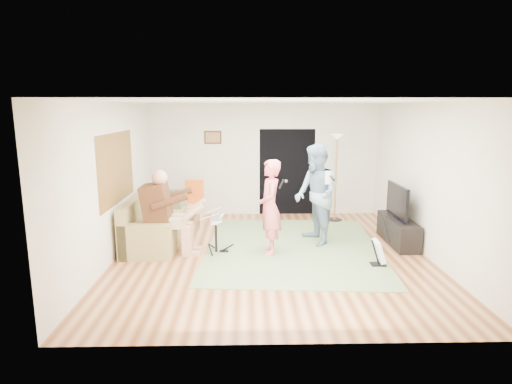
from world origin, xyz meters
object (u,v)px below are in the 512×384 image
drum_kit (216,237)px  guitar_spare (379,251)px  singer (270,207)px  tv_cabinet (398,231)px  torchiere_lamp (336,162)px  dining_chair (194,210)px  guitarist (316,195)px  television (397,201)px  sofa (152,227)px

drum_kit → guitar_spare: guitar_spare is taller
singer → tv_cabinet: singer is taller
torchiere_lamp → dining_chair: 3.41m
tv_cabinet → torchiere_lamp: bearing=117.2°
singer → dining_chair: bearing=-143.5°
singer → torchiere_lamp: 2.84m
guitarist → television: (1.57, -0.03, -0.12)m
drum_kit → guitarist: size_ratio=0.36×
guitar_spare → dining_chair: dining_chair is taller
guitar_spare → tv_cabinet: 1.40m
drum_kit → torchiere_lamp: size_ratio=0.34×
guitarist → tv_cabinet: size_ratio=1.38×
torchiere_lamp → tv_cabinet: (0.89, -1.73, -1.13)m
singer → dining_chair: 2.55m
guitarist → dining_chair: 2.92m
singer → torchiere_lamp: torchiere_lamp is taller
singer → television: 2.53m
sofa → singer: 2.44m
television → drum_kit: bearing=-172.2°
dining_chair → tv_cabinet: (4.13, -1.39, -0.11)m
tv_cabinet → television: television is taller
dining_chair → television: 4.33m
sofa → drum_kit: size_ratio=3.21×
sofa → guitarist: bearing=-2.6°
torchiere_lamp → sofa: bearing=-158.4°
guitar_spare → torchiere_lamp: (-0.15, 2.92, 1.13)m
torchiere_lamp → tv_cabinet: bearing=-62.8°
sofa → tv_cabinet: bearing=-2.1°
drum_kit → television: size_ratio=0.67×
sofa → torchiere_lamp: (3.91, 1.55, 1.08)m
sofa → television: size_ratio=2.14×
dining_chair → tv_cabinet: bearing=-17.8°
singer → guitar_spare: bearing=66.4°
sofa → tv_cabinet: size_ratio=1.59×
drum_kit → tv_cabinet: size_ratio=0.50×
drum_kit → torchiere_lamp: (2.61, 2.20, 1.08)m
sofa → guitar_spare: sofa is taller
drum_kit → guitarist: bearing=15.0°
singer → guitarist: bearing=118.6°
guitarist → guitar_spare: (0.88, -1.23, -0.71)m
guitarist → singer: bearing=-72.1°
torchiere_lamp → guitarist: bearing=-113.3°
torchiere_lamp → drum_kit: bearing=-139.9°
drum_kit → tv_cabinet: drum_kit is taller
singer → sofa: bearing=-110.5°
drum_kit → guitar_spare: bearing=-14.6°
guitarist → torchiere_lamp: size_ratio=0.96×
guitarist → tv_cabinet: bearing=75.0°
tv_cabinet → television: bearing=180.0°
torchiere_lamp → dining_chair: size_ratio=2.00×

